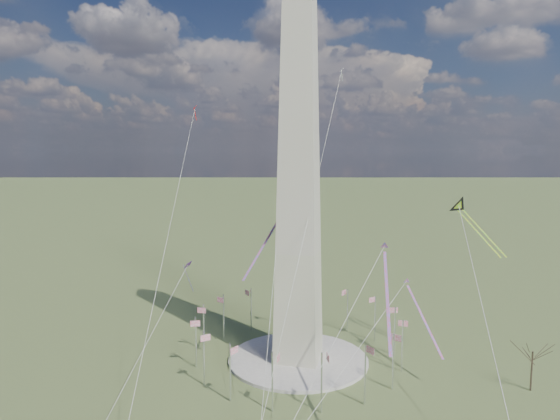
# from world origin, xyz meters

# --- Properties ---
(ground) EXTENTS (2000.00, 2000.00, 0.00)m
(ground) POSITION_xyz_m (0.00, 0.00, 0.00)
(ground) COLOR #445D2E
(ground) RESTS_ON ground
(plaza) EXTENTS (36.00, 36.00, 0.80)m
(plaza) POSITION_xyz_m (0.00, 0.00, 0.40)
(plaza) COLOR beige
(plaza) RESTS_ON ground
(washington_monument) EXTENTS (15.56, 15.56, 100.00)m
(washington_monument) POSITION_xyz_m (0.00, 0.00, 47.95)
(washington_monument) COLOR beige
(washington_monument) RESTS_ON plaza
(flagpole_ring) EXTENTS (54.40, 54.40, 13.00)m
(flagpole_ring) POSITION_xyz_m (-0.00, -0.00, 7.27)
(flagpole_ring) COLOR silver
(flagpole_ring) RESTS_ON ground
(tree_near) EXTENTS (7.87, 7.87, 13.77)m
(tree_near) POSITION_xyz_m (54.43, -2.94, 9.82)
(tree_near) COLOR #423728
(tree_near) RESTS_ON ground
(kite_delta_black) EXTENTS (13.56, 15.11, 13.63)m
(kite_delta_black) POSITION_xyz_m (39.97, 14.94, 38.87)
(kite_delta_black) COLOR black
(kite_delta_black) RESTS_ON ground
(kite_diamond_purple) EXTENTS (2.09, 3.05, 9.01)m
(kite_diamond_purple) POSITION_xyz_m (-31.94, 3.73, 21.72)
(kite_diamond_purple) COLOR #3E1665
(kite_diamond_purple) RESTS_ON ground
(kite_streamer_left) EXTENTS (3.69, 23.43, 16.09)m
(kite_streamer_left) POSITION_xyz_m (22.39, -21.72, 28.49)
(kite_streamer_left) COLOR #FF2928
(kite_streamer_left) RESTS_ON ground
(kite_streamer_mid) EXTENTS (5.20, 19.69, 13.64)m
(kite_streamer_mid) POSITION_xyz_m (-8.05, -0.70, 31.81)
(kite_streamer_mid) COLOR #FF2928
(kite_streamer_mid) RESTS_ON ground
(kite_streamer_right) EXTENTS (9.69, 19.04, 14.02)m
(kite_streamer_right) POSITION_xyz_m (29.67, 5.10, 14.98)
(kite_streamer_right) COLOR #FF2928
(kite_streamer_right) RESTS_ON ground
(kite_small_red) EXTENTS (1.74, 1.70, 4.96)m
(kite_small_red) POSITION_xyz_m (-41.70, 33.23, 67.50)
(kite_small_red) COLOR red
(kite_small_red) RESTS_ON ground
(kite_small_white) EXTENTS (1.09, 1.84, 4.38)m
(kite_small_white) POSITION_xyz_m (4.37, 47.30, 79.92)
(kite_small_white) COLOR white
(kite_small_white) RESTS_ON ground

